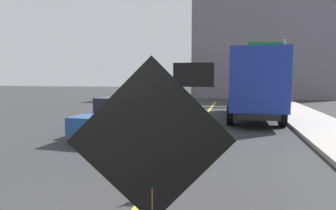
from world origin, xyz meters
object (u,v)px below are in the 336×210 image
Objects in this scene: roadwork_sign at (152,146)px; arrow_board_trailer at (193,119)px; highway_guide_sign at (273,60)px; traffic_cone_near_sign at (154,180)px; box_truck at (253,83)px; traffic_cone_mid_lane at (182,143)px; pickup_car at (124,115)px.

roadwork_sign is 0.86× the size of arrow_board_trailer.
roadwork_sign is 21.08m from highway_guide_sign.
highway_guide_sign reaches higher than traffic_cone_near_sign.
roadwork_sign is 3.38× the size of traffic_cone_near_sign.
highway_guide_sign is (3.66, 20.67, 1.95)m from roadwork_sign.
highway_guide_sign is (1.92, 8.15, 1.60)m from box_truck.
arrow_board_trailer reaches higher than traffic_cone_mid_lane.
traffic_cone_mid_lane is (-0.59, 5.14, -1.16)m from roadwork_sign.
box_truck reaches higher than arrow_board_trailer.
arrow_board_trailer is at bearing 91.90° from traffic_cone_near_sign.
roadwork_sign is at bearing -74.73° from traffic_cone_near_sign.
pickup_car reaches higher than traffic_cone_near_sign.
roadwork_sign is 0.31× the size of box_truck.
roadwork_sign is 12.64m from box_truck.
arrow_board_trailer is 2.72m from pickup_car.
pickup_car is 7.50× the size of traffic_cone_mid_lane.
highway_guide_sign is 19.31m from traffic_cone_near_sign.
box_truck is at bearing -103.26° from highway_guide_sign.
roadwork_sign reaches higher than pickup_car.
box_truck is 1.60× the size of pickup_car.
box_truck is 11.02× the size of traffic_cone_near_sign.
arrow_board_trailer reaches higher than roadwork_sign.
highway_guide_sign is at bearing 76.74° from box_truck.
pickup_car is at bearing 137.32° from traffic_cone_mid_lane.
box_truck is at bearing 56.82° from arrow_board_trailer.
highway_guide_sign is at bearing 77.19° from traffic_cone_near_sign.
traffic_cone_near_sign is at bearing -63.81° from pickup_car.
roadwork_sign is 8.75m from arrow_board_trailer.
traffic_cone_mid_lane is at bearing 96.60° from roadwork_sign.
arrow_board_trailer is 3.53m from traffic_cone_mid_lane.
pickup_car is 15.03m from highway_guide_sign.
arrow_board_trailer is at bearing 93.11° from traffic_cone_mid_lane.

